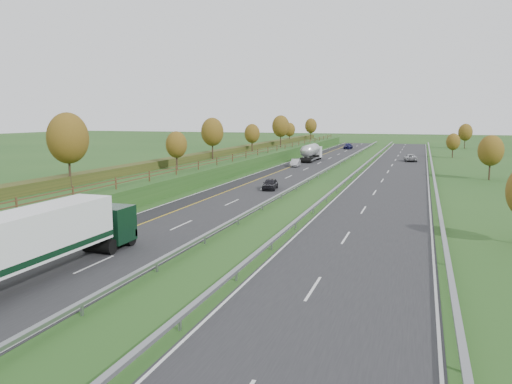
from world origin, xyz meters
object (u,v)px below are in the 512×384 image
Objects in this scene: box_lorry at (38,239)px; road_tanker at (311,152)px; car_dark_near at (270,184)px; car_silver_mid at (295,163)px; car_oncoming at (410,158)px; car_small_far at (348,146)px.

box_lorry reaches higher than road_tanker.
car_dark_near is at bearing -84.97° from road_tanker.
car_oncoming is (19.91, 18.10, 0.04)m from car_silver_mid.
car_small_far is at bearing 89.69° from box_lorry.
car_small_far is at bearing 83.94° from car_dark_near.
box_lorry is 67.05m from car_silver_mid.
car_dark_near reaches higher than car_silver_mid.
car_dark_near is 0.79× the size of car_oncoming.
car_dark_near is at bearing -87.53° from car_silver_mid.
car_small_far is 39.28m from car_oncoming.
car_silver_mid is 0.80× the size of car_oncoming.
box_lorry is at bearing -100.97° from car_dark_near.
road_tanker is 40.83m from car_small_far.
box_lorry is 120.19m from car_small_far.
car_dark_near is at bearing 86.33° from box_lorry.
road_tanker is 20.43m from car_oncoming.
car_small_far is (2.20, 53.16, 0.08)m from car_silver_mid.
car_silver_mid is 26.90m from car_oncoming.
car_oncoming is (18.36, 85.11, -1.57)m from box_lorry.
box_lorry is at bearing -90.39° from car_small_far.
road_tanker is at bearing 83.26° from car_silver_mid.
car_silver_mid is at bearing -92.45° from car_small_far.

